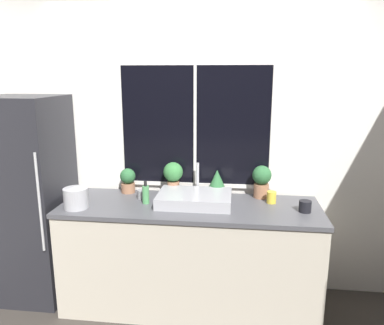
{
  "coord_description": "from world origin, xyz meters",
  "views": [
    {
      "loc": [
        0.36,
        -2.48,
        1.91
      ],
      "look_at": [
        0.02,
        0.33,
        1.24
      ],
      "focal_mm": 35.0,
      "sensor_mm": 36.0,
      "label": 1
    }
  ],
  "objects_px": {
    "soap_bottle": "(146,194)",
    "mug_grey": "(143,194)",
    "potted_plant_far_right": "(262,180)",
    "potted_plant_center_left": "(173,175)",
    "kettle": "(76,197)",
    "refrigerator": "(29,199)",
    "potted_plant_far_left": "(128,180)",
    "mug_black": "(305,206)",
    "potted_plant_center_right": "(217,182)",
    "mug_yellow": "(271,197)",
    "sink": "(195,198)"
  },
  "relations": [
    {
      "from": "potted_plant_center_right",
      "to": "kettle",
      "type": "relative_size",
      "value": 1.21
    },
    {
      "from": "potted_plant_far_right",
      "to": "kettle",
      "type": "relative_size",
      "value": 1.45
    },
    {
      "from": "mug_grey",
      "to": "mug_black",
      "type": "bearing_deg",
      "value": -6.93
    },
    {
      "from": "mug_black",
      "to": "potted_plant_far_left",
      "type": "bearing_deg",
      "value": 168.11
    },
    {
      "from": "sink",
      "to": "mug_yellow",
      "type": "bearing_deg",
      "value": 8.84
    },
    {
      "from": "kettle",
      "to": "sink",
      "type": "bearing_deg",
      "value": 12.66
    },
    {
      "from": "refrigerator",
      "to": "potted_plant_far_right",
      "type": "relative_size",
      "value": 6.29
    },
    {
      "from": "mug_black",
      "to": "potted_plant_center_right",
      "type": "bearing_deg",
      "value": 155.71
    },
    {
      "from": "potted_plant_far_left",
      "to": "soap_bottle",
      "type": "distance_m",
      "value": 0.35
    },
    {
      "from": "potted_plant_center_left",
      "to": "soap_bottle",
      "type": "bearing_deg",
      "value": -124.12
    },
    {
      "from": "potted_plant_center_right",
      "to": "mug_yellow",
      "type": "relative_size",
      "value": 2.37
    },
    {
      "from": "soap_bottle",
      "to": "mug_black",
      "type": "distance_m",
      "value": 1.25
    },
    {
      "from": "potted_plant_center_left",
      "to": "mug_black",
      "type": "distance_m",
      "value": 1.12
    },
    {
      "from": "mug_grey",
      "to": "potted_plant_far_right",
      "type": "bearing_deg",
      "value": 8.68
    },
    {
      "from": "potted_plant_center_left",
      "to": "soap_bottle",
      "type": "height_order",
      "value": "potted_plant_center_left"
    },
    {
      "from": "potted_plant_far_right",
      "to": "soap_bottle",
      "type": "relative_size",
      "value": 1.49
    },
    {
      "from": "potted_plant_far_left",
      "to": "potted_plant_center_right",
      "type": "distance_m",
      "value": 0.79
    },
    {
      "from": "refrigerator",
      "to": "kettle",
      "type": "bearing_deg",
      "value": -22.41
    },
    {
      "from": "potted_plant_far_left",
      "to": "mug_grey",
      "type": "distance_m",
      "value": 0.24
    },
    {
      "from": "mug_yellow",
      "to": "mug_black",
      "type": "xyz_separation_m",
      "value": [
        0.24,
        -0.17,
        -0.0
      ]
    },
    {
      "from": "sink",
      "to": "potted_plant_far_right",
      "type": "bearing_deg",
      "value": 23.11
    },
    {
      "from": "soap_bottle",
      "to": "mug_grey",
      "type": "bearing_deg",
      "value": 116.25
    },
    {
      "from": "refrigerator",
      "to": "mug_black",
      "type": "relative_size",
      "value": 18.83
    },
    {
      "from": "mug_yellow",
      "to": "potted_plant_center_right",
      "type": "bearing_deg",
      "value": 163.26
    },
    {
      "from": "kettle",
      "to": "potted_plant_far_left",
      "type": "bearing_deg",
      "value": 56.41
    },
    {
      "from": "potted_plant_far_left",
      "to": "kettle",
      "type": "bearing_deg",
      "value": -123.59
    },
    {
      "from": "soap_bottle",
      "to": "potted_plant_far_left",
      "type": "bearing_deg",
      "value": 130.25
    },
    {
      "from": "refrigerator",
      "to": "potted_plant_far_left",
      "type": "bearing_deg",
      "value": 15.12
    },
    {
      "from": "soap_bottle",
      "to": "mug_black",
      "type": "xyz_separation_m",
      "value": [
        1.25,
        -0.04,
        -0.03
      ]
    },
    {
      "from": "refrigerator",
      "to": "potted_plant_far_right",
      "type": "distance_m",
      "value": 1.99
    },
    {
      "from": "potted_plant_center_left",
      "to": "sink",
      "type": "bearing_deg",
      "value": -47.31
    },
    {
      "from": "potted_plant_far_right",
      "to": "mug_black",
      "type": "distance_m",
      "value": 0.45
    },
    {
      "from": "sink",
      "to": "mug_grey",
      "type": "xyz_separation_m",
      "value": [
        -0.45,
        0.08,
        -0.01
      ]
    },
    {
      "from": "refrigerator",
      "to": "kettle",
      "type": "distance_m",
      "value": 0.58
    },
    {
      "from": "soap_bottle",
      "to": "kettle",
      "type": "xyz_separation_m",
      "value": [
        -0.51,
        -0.17,
        0.01
      ]
    },
    {
      "from": "potted_plant_far_right",
      "to": "mug_black",
      "type": "xyz_separation_m",
      "value": [
        0.31,
        -0.31,
        -0.11
      ]
    },
    {
      "from": "refrigerator",
      "to": "potted_plant_far_left",
      "type": "xyz_separation_m",
      "value": [
        0.81,
        0.22,
        0.13
      ]
    },
    {
      "from": "potted_plant_far_right",
      "to": "kettle",
      "type": "bearing_deg",
      "value": -163.29
    },
    {
      "from": "potted_plant_far_right",
      "to": "mug_grey",
      "type": "distance_m",
      "value": 1.01
    },
    {
      "from": "potted_plant_center_right",
      "to": "mug_black",
      "type": "distance_m",
      "value": 0.76
    },
    {
      "from": "potted_plant_center_right",
      "to": "mug_yellow",
      "type": "bearing_deg",
      "value": -16.74
    },
    {
      "from": "sink",
      "to": "potted_plant_center_left",
      "type": "xyz_separation_m",
      "value": [
        -0.21,
        0.23,
        0.12
      ]
    },
    {
      "from": "potted_plant_far_left",
      "to": "kettle",
      "type": "relative_size",
      "value": 1.14
    },
    {
      "from": "potted_plant_center_right",
      "to": "mug_black",
      "type": "bearing_deg",
      "value": -24.29
    },
    {
      "from": "potted_plant_far_right",
      "to": "potted_plant_center_left",
      "type": "bearing_deg",
      "value": 180.0
    },
    {
      "from": "mug_grey",
      "to": "kettle",
      "type": "height_order",
      "value": "kettle"
    },
    {
      "from": "potted_plant_far_left",
      "to": "potted_plant_center_right",
      "type": "relative_size",
      "value": 0.94
    },
    {
      "from": "soap_bottle",
      "to": "kettle",
      "type": "relative_size",
      "value": 0.98
    },
    {
      "from": "mug_yellow",
      "to": "mug_grey",
      "type": "distance_m",
      "value": 1.07
    },
    {
      "from": "refrigerator",
      "to": "potted_plant_center_right",
      "type": "xyz_separation_m",
      "value": [
        1.6,
        0.22,
        0.14
      ]
    }
  ]
}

